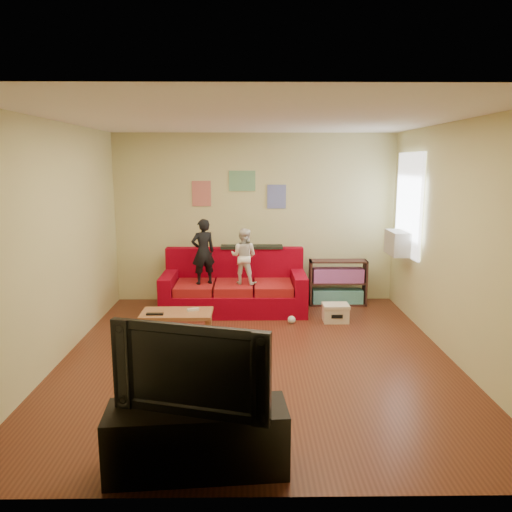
{
  "coord_description": "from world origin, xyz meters",
  "views": [
    {
      "loc": [
        -0.08,
        -5.53,
        2.24
      ],
      "look_at": [
        0.0,
        0.8,
        1.05
      ],
      "focal_mm": 35.0,
      "sensor_mm": 36.0,
      "label": 1
    }
  ],
  "objects_px": {
    "child_a": "(203,252)",
    "television": "(196,365)",
    "file_box": "(335,313)",
    "tv_stand": "(197,439)",
    "child_b": "(244,256)",
    "coffee_table": "(177,316)",
    "sofa": "(234,289)",
    "bookshelf": "(338,285)"
  },
  "relations": [
    {
      "from": "child_a",
      "to": "television",
      "type": "distance_m",
      "value": 3.93
    },
    {
      "from": "file_box",
      "to": "tv_stand",
      "type": "bearing_deg",
      "value": -114.83
    },
    {
      "from": "child_b",
      "to": "coffee_table",
      "type": "relative_size",
      "value": 0.94
    },
    {
      "from": "sofa",
      "to": "child_a",
      "type": "height_order",
      "value": "child_a"
    },
    {
      "from": "sofa",
      "to": "child_b",
      "type": "height_order",
      "value": "child_b"
    },
    {
      "from": "bookshelf",
      "to": "tv_stand",
      "type": "bearing_deg",
      "value": -112.3
    },
    {
      "from": "tv_stand",
      "to": "child_a",
      "type": "bearing_deg",
      "value": 89.82
    },
    {
      "from": "television",
      "to": "child_a",
      "type": "bearing_deg",
      "value": 110.2
    },
    {
      "from": "coffee_table",
      "to": "tv_stand",
      "type": "distance_m",
      "value": 2.72
    },
    {
      "from": "bookshelf",
      "to": "tv_stand",
      "type": "height_order",
      "value": "bookshelf"
    },
    {
      "from": "sofa",
      "to": "bookshelf",
      "type": "height_order",
      "value": "sofa"
    },
    {
      "from": "child_b",
      "to": "bookshelf",
      "type": "distance_m",
      "value": 1.65
    },
    {
      "from": "sofa",
      "to": "child_a",
      "type": "xyz_separation_m",
      "value": [
        -0.45,
        -0.17,
        0.62
      ]
    },
    {
      "from": "bookshelf",
      "to": "child_b",
      "type": "bearing_deg",
      "value": -163.65
    },
    {
      "from": "sofa",
      "to": "file_box",
      "type": "bearing_deg",
      "value": -22.9
    },
    {
      "from": "child_a",
      "to": "sofa",
      "type": "bearing_deg",
      "value": 178.14
    },
    {
      "from": "tv_stand",
      "to": "television",
      "type": "relative_size",
      "value": 1.13
    },
    {
      "from": "bookshelf",
      "to": "file_box",
      "type": "height_order",
      "value": "bookshelf"
    },
    {
      "from": "child_a",
      "to": "bookshelf",
      "type": "height_order",
      "value": "child_a"
    },
    {
      "from": "sofa",
      "to": "file_box",
      "type": "distance_m",
      "value": 1.6
    },
    {
      "from": "bookshelf",
      "to": "file_box",
      "type": "distance_m",
      "value": 0.92
    },
    {
      "from": "tv_stand",
      "to": "coffee_table",
      "type": "bearing_deg",
      "value": 96.65
    },
    {
      "from": "child_b",
      "to": "coffee_table",
      "type": "xyz_separation_m",
      "value": [
        -0.83,
        -1.25,
        -0.53
      ]
    },
    {
      "from": "coffee_table",
      "to": "television",
      "type": "distance_m",
      "value": 2.76
    },
    {
      "from": "sofa",
      "to": "bookshelf",
      "type": "distance_m",
      "value": 1.66
    },
    {
      "from": "child_a",
      "to": "tv_stand",
      "type": "distance_m",
      "value": 3.99
    },
    {
      "from": "child_a",
      "to": "coffee_table",
      "type": "distance_m",
      "value": 1.41
    },
    {
      "from": "sofa",
      "to": "tv_stand",
      "type": "height_order",
      "value": "sofa"
    },
    {
      "from": "coffee_table",
      "to": "tv_stand",
      "type": "height_order",
      "value": "tv_stand"
    },
    {
      "from": "sofa",
      "to": "coffee_table",
      "type": "relative_size",
      "value": 2.44
    },
    {
      "from": "bookshelf",
      "to": "tv_stand",
      "type": "xyz_separation_m",
      "value": [
        -1.79,
        -4.35,
        -0.08
      ]
    },
    {
      "from": "television",
      "to": "coffee_table",
      "type": "bearing_deg",
      "value": 117.03
    },
    {
      "from": "file_box",
      "to": "child_b",
      "type": "bearing_deg",
      "value": 161.35
    },
    {
      "from": "file_box",
      "to": "tv_stand",
      "type": "height_order",
      "value": "tv_stand"
    },
    {
      "from": "sofa",
      "to": "coffee_table",
      "type": "bearing_deg",
      "value": -115.47
    },
    {
      "from": "sofa",
      "to": "file_box",
      "type": "relative_size",
      "value": 5.82
    },
    {
      "from": "sofa",
      "to": "file_box",
      "type": "xyz_separation_m",
      "value": [
        1.46,
        -0.62,
        -0.19
      ]
    },
    {
      "from": "television",
      "to": "file_box",
      "type": "bearing_deg",
      "value": 80.94
    },
    {
      "from": "child_a",
      "to": "television",
      "type": "bearing_deg",
      "value": 71.54
    },
    {
      "from": "coffee_table",
      "to": "television",
      "type": "bearing_deg",
      "value": -78.74
    },
    {
      "from": "child_b",
      "to": "tv_stand",
      "type": "xyz_separation_m",
      "value": [
        -0.3,
        -3.92,
        -0.63
      ]
    },
    {
      "from": "coffee_table",
      "to": "tv_stand",
      "type": "xyz_separation_m",
      "value": [
        0.53,
        -2.66,
        -0.1
      ]
    }
  ]
}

